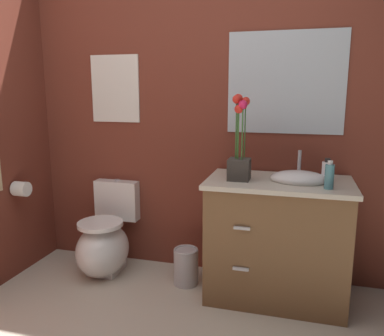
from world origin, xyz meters
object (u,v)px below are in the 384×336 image
at_px(flower_vase, 240,151).
at_px(wall_poster, 115,89).
at_px(toilet_paper_roll, 21,189).
at_px(trash_bin, 186,266).
at_px(toilet, 105,242).
at_px(vanity_cabinet, 277,238).
at_px(soap_bottle, 329,176).
at_px(wall_mirror, 286,83).
at_px(lotion_bottle, 327,171).

height_order(flower_vase, wall_poster, wall_poster).
distance_m(flower_vase, toilet_paper_roll, 1.65).
distance_m(trash_bin, wall_poster, 1.46).
relative_size(toilet, vanity_cabinet, 0.69).
distance_m(soap_bottle, wall_poster, 1.73).
distance_m(trash_bin, wall_mirror, 1.49).
height_order(vanity_cabinet, wall_poster, wall_poster).
relative_size(lotion_bottle, toilet_paper_roll, 1.40).
bearing_deg(wall_poster, vanity_cabinet, -12.74).
xyz_separation_m(soap_bottle, wall_mirror, (-0.29, 0.44, 0.55)).
xyz_separation_m(flower_vase, wall_mirror, (0.26, 0.35, 0.43)).
bearing_deg(toilet_paper_roll, vanity_cabinet, 5.20).
bearing_deg(vanity_cabinet, lotion_bottle, 8.12).
xyz_separation_m(vanity_cabinet, lotion_bottle, (0.29, 0.04, 0.47)).
height_order(toilet, toilet_paper_roll, toilet_paper_roll).
relative_size(flower_vase, trash_bin, 2.04).
bearing_deg(wall_poster, flower_vase, -18.44).
bearing_deg(flower_vase, toilet_paper_roll, -175.83).
distance_m(vanity_cabinet, soap_bottle, 0.58).
distance_m(flower_vase, wall_poster, 1.17).
height_order(wall_poster, wall_mirror, wall_mirror).
bearing_deg(vanity_cabinet, flower_vase, -168.51).
bearing_deg(lotion_bottle, toilet, -179.46).
distance_m(toilet, toilet_paper_roll, 0.74).
bearing_deg(toilet, wall_poster, 90.00).
distance_m(lotion_bottle, toilet_paper_roll, 2.18).
bearing_deg(wall_mirror, wall_poster, 180.00).
distance_m(toilet, lotion_bottle, 1.72).
distance_m(flower_vase, soap_bottle, 0.57).
bearing_deg(vanity_cabinet, toilet, 178.84).
xyz_separation_m(toilet, vanity_cabinet, (1.30, -0.03, 0.18)).
height_order(toilet, soap_bottle, soap_bottle).
relative_size(vanity_cabinet, soap_bottle, 5.85).
relative_size(soap_bottle, wall_poster, 0.33).
xyz_separation_m(flower_vase, soap_bottle, (0.55, -0.09, -0.12)).
distance_m(trash_bin, toilet_paper_roll, 1.35).
distance_m(toilet, soap_bottle, 1.73).
xyz_separation_m(toilet, wall_mirror, (1.30, 0.27, 1.21)).
xyz_separation_m(vanity_cabinet, soap_bottle, (0.29, -0.15, 0.48)).
bearing_deg(trash_bin, vanity_cabinet, -0.40).
height_order(toilet, wall_mirror, wall_mirror).
relative_size(trash_bin, toilet_paper_roll, 2.47).
xyz_separation_m(vanity_cabinet, wall_mirror, (-0.00, 0.29, 1.03)).
xyz_separation_m(toilet, lotion_bottle, (1.59, 0.01, 0.65)).
height_order(soap_bottle, toilet_paper_roll, soap_bottle).
bearing_deg(toilet, trash_bin, -1.91).
bearing_deg(lotion_bottle, soap_bottle, -89.34).
relative_size(lotion_bottle, wall_mirror, 0.19).
relative_size(vanity_cabinet, toilet_paper_roll, 9.12).
bearing_deg(trash_bin, toilet_paper_roll, -171.90).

